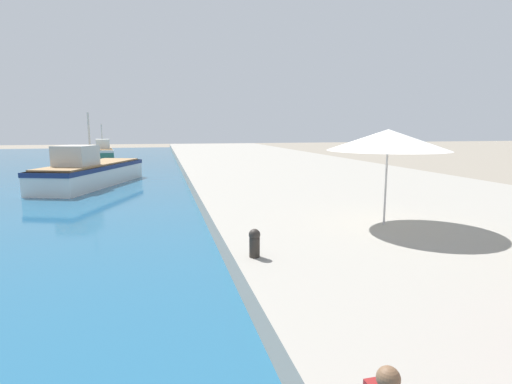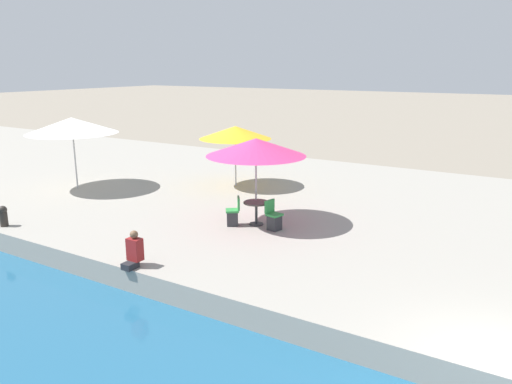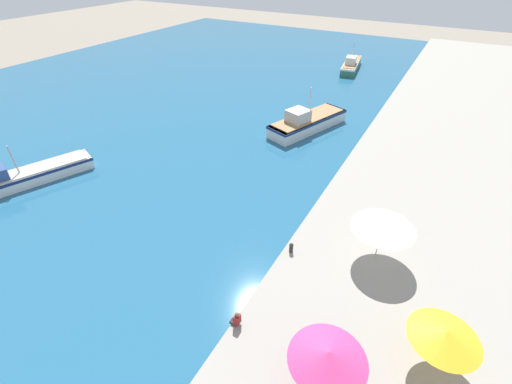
{
  "view_description": "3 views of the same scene",
  "coord_description": "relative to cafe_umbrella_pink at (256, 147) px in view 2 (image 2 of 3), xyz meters",
  "views": [
    {
      "loc": [
        -1.5,
        5.92,
        3.53
      ],
      "look_at": [
        1.5,
        18.63,
        1.44
      ],
      "focal_mm": 28.0,
      "sensor_mm": 36.0,
      "label": 1
    },
    {
      "loc": [
        -8.05,
        0.03,
        5.49
      ],
      "look_at": [
        4.87,
        7.92,
        1.64
      ],
      "focal_mm": 35.0,
      "sensor_mm": 36.0,
      "label": 2
    },
    {
      "loc": [
        5.88,
        0.6,
        15.66
      ],
      "look_at": [
        -4.0,
        18.0,
        1.24
      ],
      "focal_mm": 24.0,
      "sensor_mm": 36.0,
      "label": 3
    }
  ],
  "objects": [
    {
      "name": "cafe_umbrella_pink",
      "position": [
        0.0,
        0.0,
        0.0
      ],
      "size": [
        3.1,
        3.1,
        2.7
      ],
      "color": "#B7B7B7",
      "rests_on": "quay_promenade"
    },
    {
      "name": "cafe_umbrella_white",
      "position": [
        3.81,
        3.31,
        -0.2
      ],
      "size": [
        2.93,
        2.93,
        2.48
      ],
      "color": "#B7B7B7",
      "rests_on": "quay_promenade"
    },
    {
      "name": "cafe_umbrella_striped",
      "position": [
        0.12,
        8.6,
        0.13
      ],
      "size": [
        3.56,
        3.56,
        2.86
      ],
      "color": "#B7B7B7",
      "rests_on": "quay_promenade"
    },
    {
      "name": "cafe_table",
      "position": [
        -0.19,
        -0.13,
        -1.89
      ],
      "size": [
        0.8,
        0.8,
        0.74
      ],
      "color": "#333338",
      "rests_on": "quay_promenade"
    },
    {
      "name": "cafe_chair_left",
      "position": [
        -0.34,
        -0.84,
        -2.1
      ],
      "size": [
        0.48,
        0.5,
        0.91
      ],
      "rotation": [
        0.0,
        0.0,
        2.94
      ],
      "color": "#2D2D33",
      "rests_on": "quay_promenade"
    },
    {
      "name": "cafe_chair_right",
      "position": [
        -0.62,
        0.46,
        -2.1
      ],
      "size": [
        0.58,
        0.58,
        0.91
      ],
      "rotation": [
        0.0,
        0.0,
        0.63
      ],
      "color": "#2D2D33",
      "rests_on": "quay_promenade"
    },
    {
      "name": "person_at_quay",
      "position": [
        -4.63,
        0.71,
        -2.02
      ],
      "size": [
        0.51,
        0.36,
        0.93
      ],
      "color": "#232328",
      "rests_on": "quay_promenade"
    },
    {
      "name": "mooring_bollard",
      "position": [
        -4.4,
        6.49,
        -2.07
      ],
      "size": [
        0.26,
        0.26,
        0.65
      ],
      "color": "#2D2823",
      "rests_on": "quay_promenade"
    }
  ]
}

